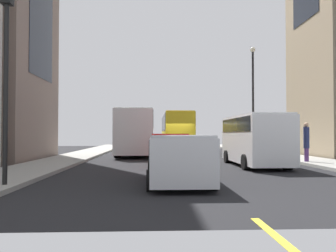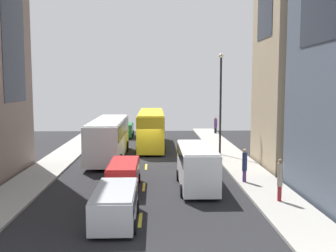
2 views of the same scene
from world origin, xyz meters
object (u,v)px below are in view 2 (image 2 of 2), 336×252
object	(u,v)px
delivery_van_white	(197,164)
pedestrian_crossing_near	(280,178)
car_silver_2	(115,203)
car_green_1	(125,129)
city_bus_white	(109,135)
pedestrian_walking_far	(245,164)
car_red_0	(124,173)
streetcar_yellow	(151,126)
pedestrian_waiting_curb	(216,125)

from	to	relation	value
delivery_van_white	pedestrian_crossing_near	xyz separation A→B (m)	(4.06, -3.33, -0.14)
car_silver_2	car_green_1	bearing A→B (deg)	93.49
city_bus_white	pedestrian_walking_far	bearing A→B (deg)	-43.30
car_silver_2	city_bus_white	bearing A→B (deg)	97.59
delivery_van_white	car_red_0	bearing A→B (deg)	-178.43
streetcar_yellow	pedestrian_walking_far	distance (m)	16.73
car_silver_2	pedestrian_crossing_near	distance (m)	8.85
car_silver_2	pedestrian_walking_far	distance (m)	10.17
city_bus_white	car_red_0	world-z (taller)	city_bus_white
pedestrian_crossing_near	streetcar_yellow	bearing A→B (deg)	-39.42
delivery_van_white	pedestrian_crossing_near	size ratio (longest dim) A/B	2.72
car_green_1	pedestrian_walking_far	distance (m)	24.70
pedestrian_walking_far	streetcar_yellow	bearing A→B (deg)	-134.43
delivery_van_white	pedestrian_waiting_curb	xyz separation A→B (m)	(5.11, 25.96, -0.30)
pedestrian_waiting_curb	pedestrian_crossing_near	size ratio (longest dim) A/B	0.90
delivery_van_white	pedestrian_walking_far	bearing A→B (deg)	15.40
car_red_0	city_bus_white	bearing A→B (deg)	101.52
pedestrian_crossing_near	pedestrian_walking_far	distance (m)	4.29
delivery_van_white	pedestrian_crossing_near	distance (m)	5.25
car_red_0	pedestrian_walking_far	xyz separation A→B (m)	(7.57, 0.98, 0.32)
city_bus_white	delivery_van_white	bearing A→B (deg)	-56.83
streetcar_yellow	pedestrian_crossing_near	world-z (taller)	streetcar_yellow
streetcar_yellow	car_green_1	size ratio (longest dim) A/B	3.06
delivery_van_white	car_red_0	xyz separation A→B (m)	(-4.44, -0.12, -0.54)
car_green_1	pedestrian_walking_far	size ratio (longest dim) A/B	1.91
car_red_0	car_green_1	bearing A→B (deg)	94.18
city_bus_white	pedestrian_crossing_near	size ratio (longest dim) A/B	5.05
car_green_1	car_silver_2	bearing A→B (deg)	-86.51
city_bus_white	car_red_0	size ratio (longest dim) A/B	2.45
city_bus_white	pedestrian_walking_far	xyz separation A→B (m)	(9.62, -9.06, -0.71)
pedestrian_waiting_curb	pedestrian_walking_far	distance (m)	25.18
pedestrian_crossing_near	car_green_1	bearing A→B (deg)	-38.23
delivery_van_white	pedestrian_waiting_curb	distance (m)	26.46
car_silver_2	pedestrian_waiting_curb	size ratio (longest dim) A/B	2.20
car_red_0	pedestrian_walking_far	distance (m)	7.64
pedestrian_crossing_near	city_bus_white	bearing A→B (deg)	-20.45
car_red_0	streetcar_yellow	bearing A→B (deg)	84.87
city_bus_white	pedestrian_walking_far	distance (m)	13.24
pedestrian_walking_far	car_silver_2	bearing A→B (deg)	-23.34
car_silver_2	pedestrian_waiting_curb	bearing A→B (deg)	73.49
car_silver_2	pedestrian_walking_far	xyz separation A→B (m)	(7.50, 6.86, 0.35)
delivery_van_white	car_green_1	size ratio (longest dim) A/B	1.52
streetcar_yellow	car_red_0	xyz separation A→B (m)	(-1.49, -16.55, -1.15)
car_red_0	pedestrian_crossing_near	distance (m)	9.09
city_bus_white	pedestrian_waiting_curb	distance (m)	19.81
streetcar_yellow	delivery_van_white	world-z (taller)	streetcar_yellow
city_bus_white	pedestrian_walking_far	world-z (taller)	city_bus_white
car_green_1	pedestrian_waiting_curb	bearing A→B (deg)	11.16
delivery_van_white	pedestrian_walking_far	world-z (taller)	delivery_van_white
city_bus_white	car_silver_2	distance (m)	16.10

